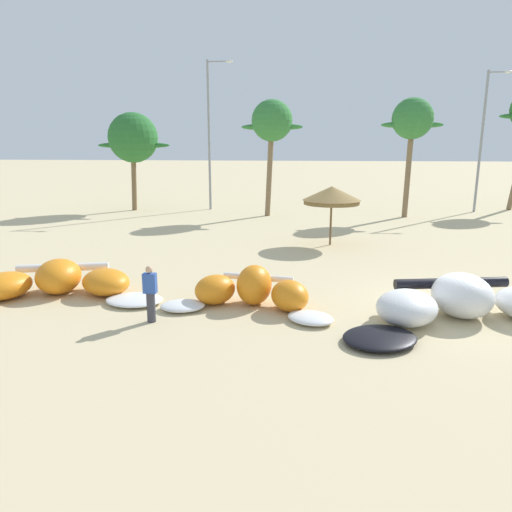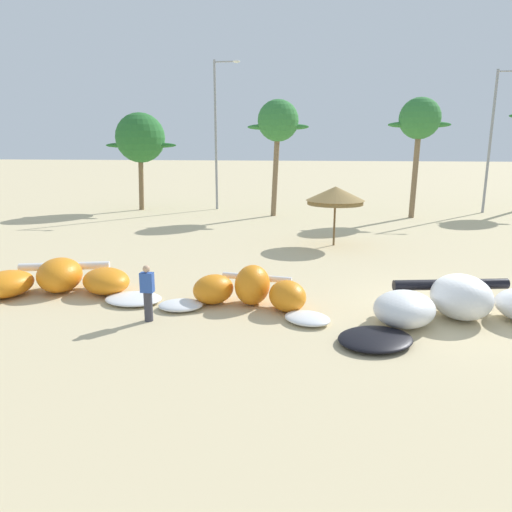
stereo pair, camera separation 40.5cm
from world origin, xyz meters
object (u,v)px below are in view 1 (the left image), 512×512
(palm_leftmost, at_px, (133,138))
(kite_far_left, at_px, (56,283))
(person_by_umbrellas, at_px, (150,294))
(beach_umbrella_near_van, at_px, (332,195))
(lamppost_west, at_px, (211,129))
(palm_left_of_gap, at_px, (412,121))
(lamppost_west_center, at_px, (484,136))
(palm_left, at_px, (272,123))
(kite_left_of_center, at_px, (469,305))
(kite_left, at_px, (252,292))

(palm_leftmost, bearing_deg, kite_far_left, -77.25)
(person_by_umbrellas, bearing_deg, beach_umbrella_near_van, 63.74)
(lamppost_west, bearing_deg, palm_leftmost, -168.32)
(palm_left_of_gap, relative_size, lamppost_west_center, 0.79)
(palm_left_of_gap, bearing_deg, person_by_umbrellas, -117.79)
(kite_far_left, bearing_deg, palm_left_of_gap, 51.99)
(lamppost_west, distance_m, lamppost_west_center, 19.62)
(palm_left_of_gap, xyz_separation_m, lamppost_west_center, (5.66, 3.18, -0.89))
(palm_left, height_order, lamppost_west, lamppost_west)
(kite_far_left, xyz_separation_m, palm_left, (5.68, 18.69, 5.83))
(person_by_umbrellas, bearing_deg, kite_far_left, 153.46)
(beach_umbrella_near_van, relative_size, lamppost_west, 0.27)
(person_by_umbrellas, relative_size, palm_left_of_gap, 0.21)
(kite_far_left, bearing_deg, palm_left, 73.11)
(kite_left_of_center, relative_size, palm_left, 1.05)
(kite_far_left, relative_size, palm_left, 0.92)
(kite_far_left, xyz_separation_m, kite_left_of_center, (12.70, -0.95, 0.05))
(kite_left_of_center, xyz_separation_m, palm_left, (-7.03, 19.65, 5.78))
(kite_left, bearing_deg, beach_umbrella_near_van, 73.59)
(beach_umbrella_near_van, bearing_deg, kite_left_of_center, -71.52)
(palm_left_of_gap, bearing_deg, lamppost_west_center, 29.30)
(palm_leftmost, bearing_deg, person_by_umbrellas, -69.29)
(kite_left_of_center, xyz_separation_m, beach_umbrella_near_van, (-3.39, 10.14, 1.97))
(kite_left, distance_m, lamppost_west_center, 27.05)
(person_by_umbrellas, height_order, palm_leftmost, palm_leftmost)
(palm_left, bearing_deg, palm_leftmost, 170.17)
(kite_far_left, height_order, beach_umbrella_near_van, beach_umbrella_near_van)
(person_by_umbrellas, bearing_deg, palm_left, 84.90)
(kite_left_of_center, height_order, lamppost_west, lamppost_west)
(lamppost_west, bearing_deg, kite_far_left, -92.47)
(kite_far_left, distance_m, palm_left_of_gap, 24.87)
(palm_leftmost, bearing_deg, palm_left_of_gap, -4.25)
(beach_umbrella_near_van, bearing_deg, kite_left, -106.41)
(kite_far_left, distance_m, beach_umbrella_near_van, 13.24)
(kite_far_left, xyz_separation_m, beach_umbrella_near_van, (9.31, 9.19, 2.02))
(beach_umbrella_near_van, relative_size, palm_left, 0.37)
(palm_left, relative_size, lamppost_west_center, 0.79)
(beach_umbrella_near_van, xyz_separation_m, palm_left_of_gap, (5.56, 9.85, 3.90))
(kite_left_of_center, distance_m, person_by_umbrellas, 8.92)
(palm_leftmost, relative_size, palm_left, 0.92)
(person_by_umbrellas, relative_size, palm_left, 0.21)
(person_by_umbrellas, distance_m, palm_left, 21.40)
(kite_far_left, height_order, palm_left, palm_left)
(palm_left_of_gap, xyz_separation_m, lamppost_west, (-13.94, 2.60, -0.39))
(kite_far_left, relative_size, palm_leftmost, 1.01)
(beach_umbrella_near_van, xyz_separation_m, lamppost_west_center, (11.22, 13.02, 3.00))
(lamppost_west, bearing_deg, kite_left_of_center, -62.48)
(kite_left_of_center, xyz_separation_m, palm_left_of_gap, (2.17, 19.99, 5.86))
(kite_left, bearing_deg, palm_left, 92.47)
(kite_left_of_center, height_order, beach_umbrella_near_van, beach_umbrella_near_van)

